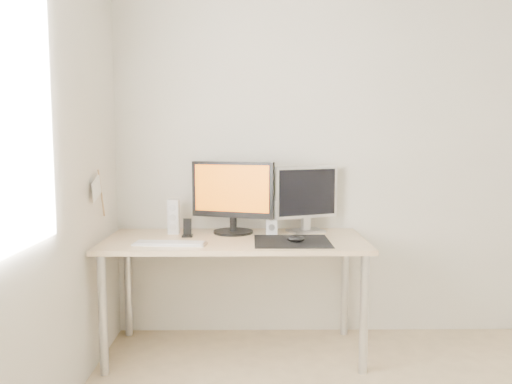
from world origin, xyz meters
name	(u,v)px	position (x,y,z in m)	size (l,w,h in m)	color
wall_back	(373,152)	(0.00, 1.75, 1.25)	(3.50, 3.50, 0.00)	white
mousepad	(292,241)	(-0.59, 1.28, 0.73)	(0.45, 0.40, 0.00)	black
mouse	(296,239)	(-0.57, 1.25, 0.75)	(0.10, 0.06, 0.04)	black
desk	(235,251)	(-0.93, 1.38, 0.65)	(1.60, 0.70, 0.73)	#D1B587
main_monitor	(233,195)	(-0.95, 1.55, 0.98)	(0.54, 0.33, 0.47)	black
second_monitor	(306,196)	(-0.47, 1.60, 0.97)	(0.43, 0.23, 0.43)	#AEAFB1
speaker_left	(174,216)	(-1.33, 1.55, 0.84)	(0.07, 0.09, 0.22)	white
speaker_right	(271,217)	(-0.70, 1.53, 0.84)	(0.07, 0.09, 0.22)	white
keyboard	(170,243)	(-1.30, 1.20, 0.74)	(0.43, 0.16, 0.02)	#B1B1B3
phone_dock	(187,231)	(-1.23, 1.44, 0.77)	(0.07, 0.06, 0.12)	black
pennant	(98,190)	(-1.72, 1.24, 1.05)	(0.01, 0.23, 0.29)	#A57F54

